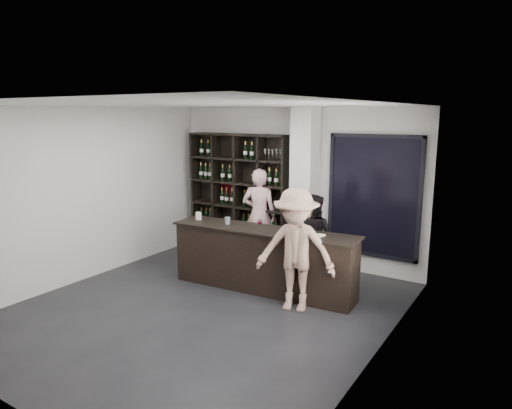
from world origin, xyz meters
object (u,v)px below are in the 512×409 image
Objects in this scene: tasting_counter at (263,260)px; taster_pink at (259,215)px; customer at (296,250)px; taster_black at (312,239)px; wine_shelf at (239,194)px.

taster_pink is (-0.89, 1.30, 0.38)m from tasting_counter.
customer is at bearing -30.57° from tasting_counter.
wine_shelf is at bearing -24.74° from taster_black.
wine_shelf is at bearing 130.86° from tasting_counter.
taster_black is at bearing 52.78° from tasting_counter.
taster_black reaches higher than tasting_counter.
wine_shelf is 2.93m from customer.
wine_shelf is 1.60× the size of taster_black.
customer is (2.26, -1.84, -0.31)m from wine_shelf.
taster_pink is (0.59, -0.17, -0.31)m from wine_shelf.
taster_pink reaches higher than taster_black.
wine_shelf is at bearing -33.43° from taster_pink.
wine_shelf reaches higher than taster_pink.
tasting_counter is (1.48, -1.47, -0.69)m from wine_shelf.
taster_pink is at bearing 120.89° from customer.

